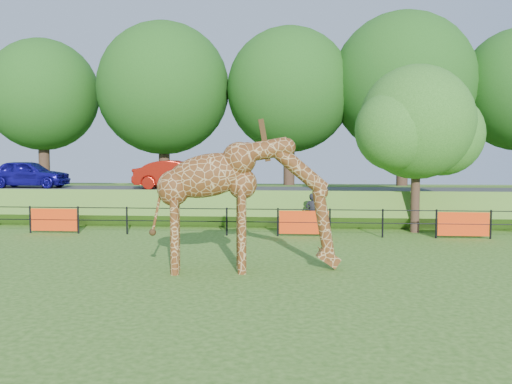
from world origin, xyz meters
TOP-DOWN VIEW (x-y plane):
  - ground at (0.00, 0.00)m, footprint 90.00×90.00m
  - giraffe at (1.48, 1.41)m, footprint 5.25×1.82m
  - perimeter_fence at (0.00, 8.00)m, footprint 28.07×0.10m
  - embankment at (0.00, 15.50)m, footprint 40.00×9.00m
  - road at (0.00, 14.00)m, footprint 40.00×5.00m
  - car_blue at (-11.34, 14.54)m, footprint 4.21×1.71m
  - car_red at (-3.37, 14.22)m, footprint 4.33×1.58m
  - visitor at (3.34, 9.27)m, footprint 0.68×0.56m
  - tree_east at (7.60, 9.63)m, footprint 5.40×4.71m
  - bg_tree_line at (1.89, 22.00)m, footprint 37.30×8.80m

SIDE VIEW (x-z plane):
  - ground at x=0.00m, z-range 0.00..0.00m
  - perimeter_fence at x=0.00m, z-range 0.00..1.10m
  - embankment at x=0.00m, z-range 0.00..1.30m
  - visitor at x=3.34m, z-range 0.00..1.60m
  - road at x=0.00m, z-range 1.30..1.42m
  - giraffe at x=1.48m, z-range 0.00..3.69m
  - car_red at x=-3.37m, z-range 1.42..2.84m
  - car_blue at x=-11.34m, z-range 1.42..2.85m
  - tree_east at x=7.60m, z-range 0.90..7.66m
  - bg_tree_line at x=1.89m, z-range 1.28..13.10m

